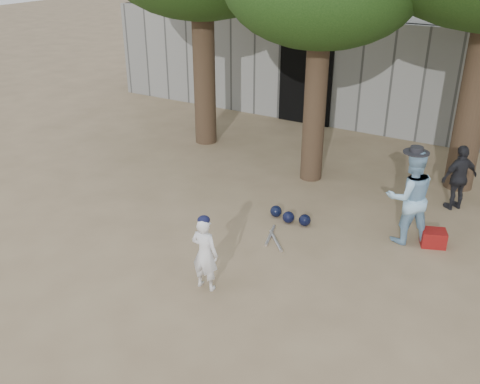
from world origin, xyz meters
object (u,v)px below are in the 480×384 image
Objects in this scene: red_bag at (433,238)px; boy_player at (205,254)px; spectator_dark at (459,178)px; spectator_blue at (410,197)px.

boy_player is at bearing -132.02° from red_bag.
spectator_dark is at bearing -121.76° from boy_player.
spectator_blue is at bearing -128.42° from boy_player.
red_bag is at bearing 153.87° from spectator_blue.
boy_player reaches higher than red_bag.
spectator_blue reaches higher than boy_player.
boy_player is at bearing 18.09° from spectator_blue.
spectator_blue is 1.29× the size of spectator_dark.
spectator_dark reaches higher than red_bag.
spectator_blue reaches higher than red_bag.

